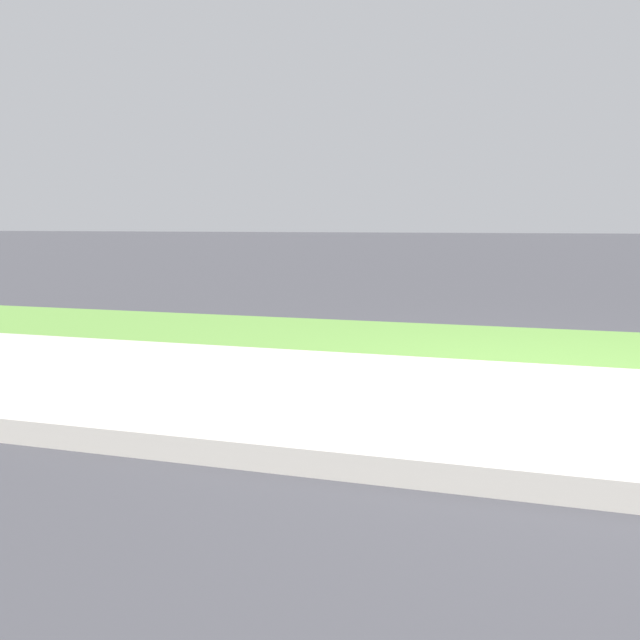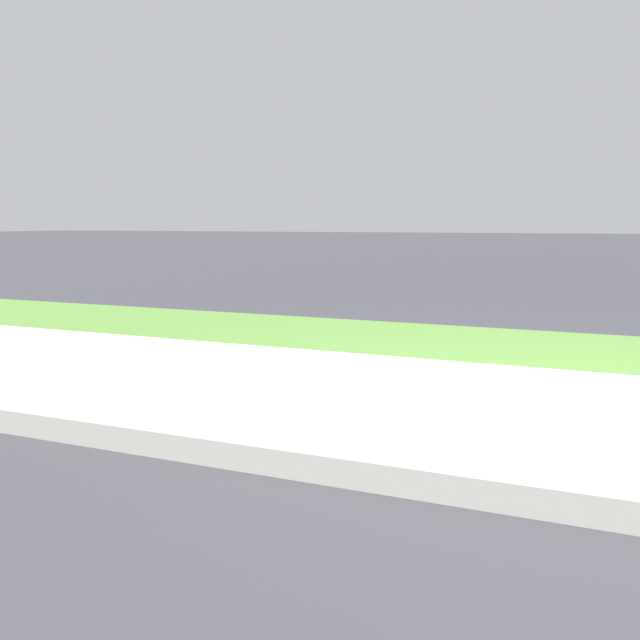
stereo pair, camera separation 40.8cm
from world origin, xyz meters
The scene contains 4 objects.
ground_plane centered at (0.00, 0.00, 0.00)m, with size 120.00×120.00×0.00m, color #38383D.
sidewalk_pavement centered at (0.00, 0.00, 0.01)m, with size 18.00×2.25×0.01m, color #ADA89E.
grass_verge centered at (0.00, 1.96, 0.00)m, with size 18.00×1.66×0.01m, color #568438.
street_curb centered at (0.00, -1.20, 0.06)m, with size 18.00×0.16×0.12m, color #ADA89E.
Camera 2 is at (-0.14, -3.47, 1.03)m, focal length 35.00 mm.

